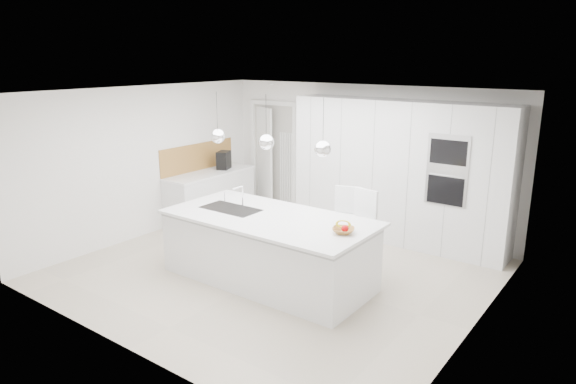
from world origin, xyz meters
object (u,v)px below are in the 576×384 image
Objects in this scene: island_base at (268,250)px; fruit_bowl at (343,231)px; espresso_machine at (224,160)px; bar_stool_left at (342,229)px; bar_stool_right at (359,235)px.

fruit_bowl reaches higher than island_base.
espresso_machine is at bearing 153.60° from fruit_bowl.
bar_stool_left is 0.97× the size of bar_stool_right.
fruit_bowl is at bearing -66.43° from bar_stool_right.
fruit_bowl is 1.14m from bar_stool_left.
espresso_machine is 0.29× the size of bar_stool_left.
bar_stool_right is (0.92, 0.85, 0.17)m from island_base.
bar_stool_right is (0.35, -0.12, 0.02)m from bar_stool_left.
fruit_bowl is 4.09m from espresso_machine.
fruit_bowl is at bearing 2.47° from island_base.
espresso_machine reaches higher than bar_stool_right.
fruit_bowl is 0.90m from bar_stool_right.
bar_stool_right is (-0.21, 0.80, -0.33)m from fruit_bowl.
fruit_bowl is (1.13, 0.05, 0.50)m from island_base.
island_base is 1.24m from fruit_bowl.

